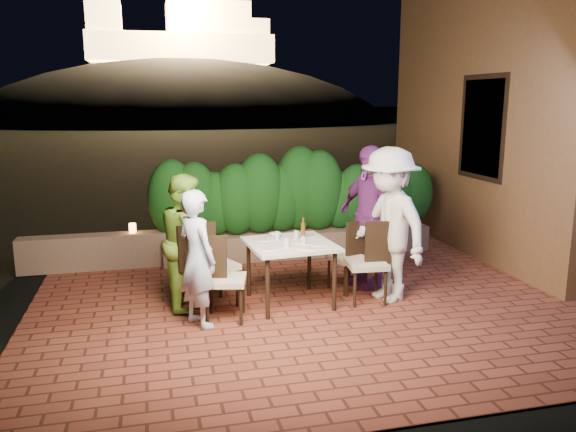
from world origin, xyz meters
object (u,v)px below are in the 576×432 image
object	(u,v)px
chair_left_back	(214,264)
chair_right_back	(348,256)
dining_table	(290,273)
diner_white	(389,225)
diner_purple	(369,217)
chair_left_front	(225,278)
beer_bottle	(303,229)
chair_right_front	(366,262)
parapet_lamp	(133,228)
diner_blue	(197,259)
diner_green	(187,241)
bowl	(276,235)

from	to	relation	value
chair_left_back	chair_right_back	distance (m)	1.73
dining_table	diner_white	world-z (taller)	diner_white
chair_left_back	diner_white	size ratio (longest dim) A/B	0.55
chair_left_back	diner_purple	bearing A→B (deg)	-15.69
dining_table	chair_left_front	xyz separation A→B (m)	(-0.82, -0.33, 0.10)
beer_bottle	chair_right_front	distance (m)	0.86
diner_white	parapet_lamp	size ratio (longest dim) A/B	13.31
diner_blue	diner_white	world-z (taller)	diner_white
dining_table	diner_green	size ratio (longest dim) A/B	0.62
chair_right_front	diner_purple	size ratio (longest dim) A/B	0.54
bowl	chair_right_back	world-z (taller)	chair_right_back
chair_right_front	diner_white	xyz separation A→B (m)	(0.28, 0.01, 0.44)
bowl	diner_blue	bearing A→B (deg)	-143.97
chair_left_front	chair_right_back	xyz separation A→B (m)	(1.65, 0.62, -0.03)
beer_bottle	chair_left_back	world-z (taller)	same
chair_right_front	dining_table	bearing A→B (deg)	-4.91
diner_blue	diner_purple	bearing A→B (deg)	-99.35
chair_right_back	parapet_lamp	xyz separation A→B (m)	(-2.69, 1.75, 0.13)
bowl	diner_green	world-z (taller)	diner_green
chair_left_back	diner_purple	distance (m)	2.10
bowl	chair_left_back	world-z (taller)	chair_left_back
chair_right_front	diner_purple	world-z (taller)	diner_purple
diner_green	diner_white	world-z (taller)	diner_white
diner_green	beer_bottle	bearing A→B (deg)	-91.89
diner_blue	diner_green	bearing A→B (deg)	-23.17
diner_white	diner_purple	size ratio (longest dim) A/B	1.01
chair_right_back	beer_bottle	bearing A→B (deg)	-0.82
parapet_lamp	chair_left_back	bearing A→B (deg)	-63.12
dining_table	chair_left_back	distance (m)	0.91
diner_green	diner_white	size ratio (longest dim) A/B	0.85
chair_right_back	diner_green	xyz separation A→B (m)	(-2.02, -0.09, 0.35)
bowl	chair_left_front	distance (m)	1.02
chair_left_front	diner_green	world-z (taller)	diner_green
chair_left_back	chair_right_front	size ratio (longest dim) A/B	1.04
dining_table	parapet_lamp	world-z (taller)	dining_table
chair_left_back	beer_bottle	bearing A→B (deg)	-26.02
chair_left_back	diner_blue	distance (m)	0.64
chair_left_front	diner_white	size ratio (longest dim) A/B	0.51
dining_table	diner_blue	bearing A→B (deg)	-159.82
dining_table	chair_left_back	xyz separation A→B (m)	(-0.89, 0.14, 0.14)
diner_blue	diner_green	world-z (taller)	diner_green
chair_right_back	parapet_lamp	world-z (taller)	chair_right_back
chair_right_back	diner_purple	bearing A→B (deg)	-178.82
bowl	chair_right_front	bearing A→B (deg)	-26.30
chair_right_front	diner_white	world-z (taller)	diner_white
chair_left_front	diner_purple	bearing A→B (deg)	33.56
parapet_lamp	diner_green	bearing A→B (deg)	-70.12
dining_table	diner_purple	world-z (taller)	diner_purple
beer_bottle	parapet_lamp	xyz separation A→B (m)	(-2.04, 1.96, -0.32)
chair_left_front	dining_table	bearing A→B (deg)	34.87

